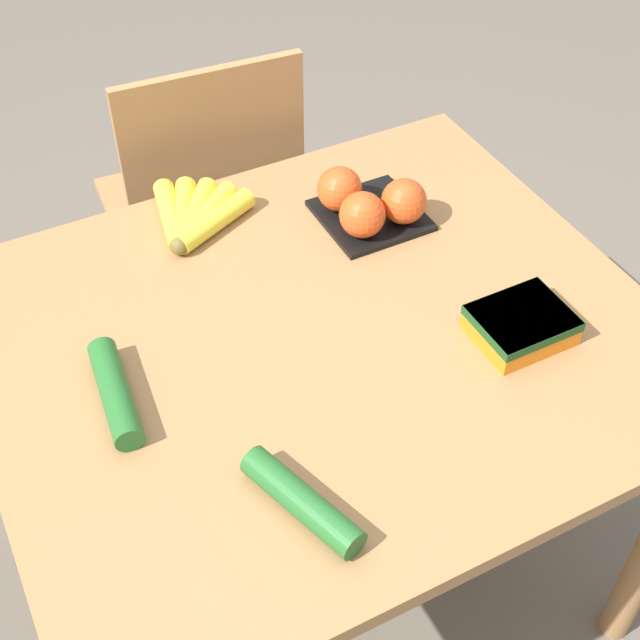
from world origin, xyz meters
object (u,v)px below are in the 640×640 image
object	(u,v)px
banana_bunch	(193,217)
chair	(207,214)
cucumber_far	(302,501)
carrot_bag	(521,323)
tomato_pack	(369,204)
cucumber_near	(115,392)

from	to	relation	value
banana_bunch	chair	bearing A→B (deg)	67.78
banana_bunch	cucumber_far	bearing A→B (deg)	-98.60
banana_bunch	cucumber_far	size ratio (longest dim) A/B	0.98
cucumber_far	chair	bearing A→B (deg)	76.54
chair	cucumber_far	distance (m)	1.04
banana_bunch	cucumber_far	world-z (taller)	cucumber_far
banana_bunch	carrot_bag	size ratio (longest dim) A/B	1.32
banana_bunch	tomato_pack	bearing A→B (deg)	-25.90
banana_bunch	tomato_pack	size ratio (longest dim) A/B	1.09
banana_bunch	cucumber_near	world-z (taller)	cucumber_near
banana_bunch	cucumber_near	distance (m)	0.43
tomato_pack	cucumber_near	distance (m)	0.58
chair	banana_bunch	xyz separation A→B (m)	(-0.14, -0.33, 0.27)
cucumber_far	tomato_pack	bearing A→B (deg)	52.41
chair	tomato_pack	distance (m)	0.58
cucumber_near	tomato_pack	bearing A→B (deg)	20.22
chair	carrot_bag	xyz separation A→B (m)	(0.23, -0.84, 0.28)
carrot_bag	cucumber_far	world-z (taller)	carrot_bag
chair	banana_bunch	world-z (taller)	chair
chair	cucumber_near	bearing A→B (deg)	63.83
chair	tomato_pack	world-z (taller)	chair
cucumber_far	carrot_bag	bearing A→B (deg)	16.44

